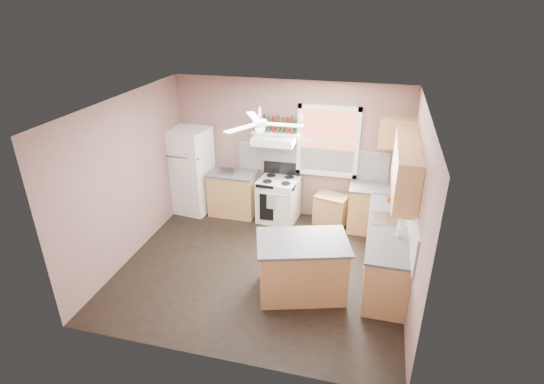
% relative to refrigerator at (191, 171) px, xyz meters
% --- Properties ---
extents(floor, '(4.50, 4.50, 0.00)m').
position_rel_refrigerator_xyz_m(floor, '(1.93, -1.65, -0.86)').
color(floor, black).
rests_on(floor, ground).
extents(ceiling, '(4.50, 4.50, 0.00)m').
position_rel_refrigerator_xyz_m(ceiling, '(1.93, -1.65, 1.84)').
color(ceiling, white).
rests_on(ceiling, ground).
extents(wall_back, '(4.50, 0.05, 2.70)m').
position_rel_refrigerator_xyz_m(wall_back, '(1.93, 0.37, 0.49)').
color(wall_back, '#795952').
rests_on(wall_back, ground).
extents(wall_right, '(0.05, 4.00, 2.70)m').
position_rel_refrigerator_xyz_m(wall_right, '(4.21, -1.65, 0.49)').
color(wall_right, '#795952').
rests_on(wall_right, ground).
extents(wall_left, '(0.05, 4.00, 2.70)m').
position_rel_refrigerator_xyz_m(wall_left, '(-0.34, -1.65, 0.49)').
color(wall_left, '#795952').
rests_on(wall_left, ground).
extents(backsplash_back, '(2.90, 0.03, 0.55)m').
position_rel_refrigerator_xyz_m(backsplash_back, '(2.38, 0.33, 0.31)').
color(backsplash_back, white).
rests_on(backsplash_back, wall_back).
extents(backsplash_right, '(0.03, 2.60, 0.55)m').
position_rel_refrigerator_xyz_m(backsplash_right, '(4.17, -1.35, 0.31)').
color(backsplash_right, white).
rests_on(backsplash_right, wall_right).
extents(window_view, '(1.00, 0.02, 1.20)m').
position_rel_refrigerator_xyz_m(window_view, '(2.68, 0.33, 0.74)').
color(window_view, brown).
rests_on(window_view, wall_back).
extents(window_frame, '(1.16, 0.07, 1.36)m').
position_rel_refrigerator_xyz_m(window_frame, '(2.68, 0.30, 0.74)').
color(window_frame, white).
rests_on(window_frame, wall_back).
extents(refrigerator, '(0.82, 0.80, 1.73)m').
position_rel_refrigerator_xyz_m(refrigerator, '(0.00, 0.00, 0.00)').
color(refrigerator, white).
rests_on(refrigerator, floor).
extents(base_cabinet_left, '(0.90, 0.60, 0.86)m').
position_rel_refrigerator_xyz_m(base_cabinet_left, '(0.87, 0.05, -0.43)').
color(base_cabinet_left, '#A57544').
rests_on(base_cabinet_left, floor).
extents(counter_left, '(0.92, 0.62, 0.04)m').
position_rel_refrigerator_xyz_m(counter_left, '(0.87, 0.05, 0.02)').
color(counter_left, '#474749').
rests_on(counter_left, base_cabinet_left).
extents(toaster, '(0.28, 0.16, 0.18)m').
position_rel_refrigerator_xyz_m(toaster, '(0.83, -0.06, 0.13)').
color(toaster, silver).
rests_on(toaster, counter_left).
extents(stove, '(0.79, 0.71, 0.86)m').
position_rel_refrigerator_xyz_m(stove, '(1.81, 0.01, -0.43)').
color(stove, white).
rests_on(stove, floor).
extents(range_hood, '(0.78, 0.50, 0.14)m').
position_rel_refrigerator_xyz_m(range_hood, '(1.70, 0.10, 0.76)').
color(range_hood, white).
rests_on(range_hood, wall_back).
extents(bottle_shelf, '(0.90, 0.26, 0.03)m').
position_rel_refrigerator_xyz_m(bottle_shelf, '(1.70, 0.22, 0.86)').
color(bottle_shelf, white).
rests_on(bottle_shelf, range_hood).
extents(cart, '(0.68, 0.53, 0.60)m').
position_rel_refrigerator_xyz_m(cart, '(2.84, 0.09, -0.56)').
color(cart, '#A57544').
rests_on(cart, floor).
extents(base_cabinet_corner, '(1.00, 0.60, 0.86)m').
position_rel_refrigerator_xyz_m(base_cabinet_corner, '(3.68, 0.05, -0.43)').
color(base_cabinet_corner, '#A57544').
rests_on(base_cabinet_corner, floor).
extents(base_cabinet_right, '(0.60, 2.20, 0.86)m').
position_rel_refrigerator_xyz_m(base_cabinet_right, '(3.88, -1.35, -0.43)').
color(base_cabinet_right, '#A57544').
rests_on(base_cabinet_right, floor).
extents(counter_corner, '(1.02, 0.62, 0.04)m').
position_rel_refrigerator_xyz_m(counter_corner, '(3.68, 0.05, 0.02)').
color(counter_corner, '#474749').
rests_on(counter_corner, base_cabinet_corner).
extents(counter_right, '(0.62, 2.22, 0.04)m').
position_rel_refrigerator_xyz_m(counter_right, '(3.87, -1.35, 0.02)').
color(counter_right, '#474749').
rests_on(counter_right, base_cabinet_right).
extents(sink, '(0.55, 0.45, 0.03)m').
position_rel_refrigerator_xyz_m(sink, '(3.87, -1.15, 0.03)').
color(sink, silver).
rests_on(sink, counter_right).
extents(faucet, '(0.03, 0.03, 0.14)m').
position_rel_refrigerator_xyz_m(faucet, '(4.03, -1.15, 0.11)').
color(faucet, silver).
rests_on(faucet, sink).
extents(upper_cabinet_right, '(0.33, 1.80, 0.76)m').
position_rel_refrigerator_xyz_m(upper_cabinet_right, '(4.01, -1.15, 0.92)').
color(upper_cabinet_right, '#A57544').
rests_on(upper_cabinet_right, wall_right).
extents(upper_cabinet_corner, '(0.60, 0.33, 0.52)m').
position_rel_refrigerator_xyz_m(upper_cabinet_corner, '(3.88, 0.18, 1.04)').
color(upper_cabinet_corner, '#A57544').
rests_on(upper_cabinet_corner, wall_back).
extents(paper_towel, '(0.26, 0.12, 0.12)m').
position_rel_refrigerator_xyz_m(paper_towel, '(4.00, 0.21, 0.39)').
color(paper_towel, white).
rests_on(paper_towel, wall_back).
extents(island, '(1.42, 1.11, 0.86)m').
position_rel_refrigerator_xyz_m(island, '(2.68, -2.11, -0.43)').
color(island, '#A57544').
rests_on(island, floor).
extents(island_top, '(1.51, 1.21, 0.04)m').
position_rel_refrigerator_xyz_m(island_top, '(2.68, -2.11, 0.02)').
color(island_top, '#474749').
rests_on(island_top, island).
extents(ceiling_fan_hub, '(0.20, 0.20, 0.08)m').
position_rel_refrigerator_xyz_m(ceiling_fan_hub, '(1.93, -1.65, 1.59)').
color(ceiling_fan_hub, white).
rests_on(ceiling_fan_hub, ceiling).
extents(soap_bottle, '(0.12, 0.12, 0.22)m').
position_rel_refrigerator_xyz_m(soap_bottle, '(4.01, -1.65, 0.15)').
color(soap_bottle, silver).
rests_on(soap_bottle, counter_right).
extents(red_caddy, '(0.21, 0.18, 0.10)m').
position_rel_refrigerator_xyz_m(red_caddy, '(3.94, -0.52, 0.09)').
color(red_caddy, red).
rests_on(red_caddy, counter_right).
extents(wine_bottles, '(0.86, 0.06, 0.31)m').
position_rel_refrigerator_xyz_m(wine_bottles, '(1.70, 0.22, 1.02)').
color(wine_bottles, '#143819').
rests_on(wine_bottles, bottle_shelf).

